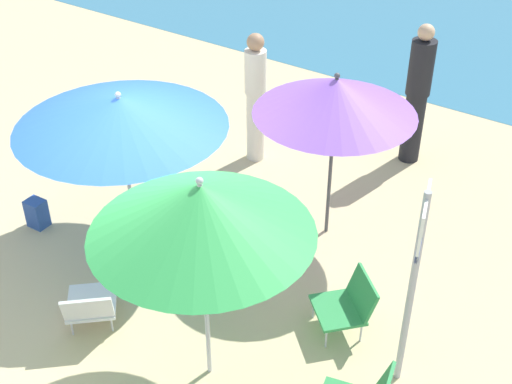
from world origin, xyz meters
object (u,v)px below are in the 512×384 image
(beach_chair_a, at_px, (90,305))
(warning_sign, at_px, (416,262))
(beach_bag, at_px, (37,213))
(umbrella_blue, at_px, (120,112))
(person_b, at_px, (417,94))
(umbrella_purple, at_px, (336,96))
(person_a, at_px, (256,97))
(umbrella_green, at_px, (201,210))
(beach_chair_e, at_px, (348,303))
(beach_chair_b, at_px, (225,253))

(beach_chair_a, relative_size, warning_sign, 0.38)
(warning_sign, relative_size, beach_bag, 5.81)
(umbrella_blue, xyz_separation_m, person_b, (1.83, 3.27, -0.63))
(warning_sign, bearing_deg, person_b, 95.35)
(warning_sign, bearing_deg, umbrella_purple, 119.23)
(umbrella_blue, height_order, person_a, umbrella_blue)
(umbrella_green, height_order, beach_chair_e, umbrella_green)
(beach_chair_a, bearing_deg, beach_bag, 22.59)
(beach_chair_b, distance_m, person_b, 3.33)
(beach_chair_e, relative_size, person_a, 0.41)
(umbrella_blue, distance_m, person_a, 2.28)
(person_a, distance_m, beach_bag, 2.97)
(umbrella_purple, height_order, beach_chair_a, umbrella_purple)
(beach_chair_b, bearing_deg, warning_sign, -80.21)
(beach_chair_a, xyz_separation_m, person_b, (1.23, 4.51, 0.68))
(person_b, distance_m, warning_sign, 3.75)
(beach_chair_b, distance_m, person_a, 2.43)
(umbrella_blue, distance_m, beach_chair_e, 2.89)
(umbrella_green, distance_m, beach_chair_a, 1.98)
(beach_chair_b, relative_size, beach_chair_e, 0.98)
(umbrella_purple, relative_size, person_b, 1.05)
(umbrella_blue, relative_size, beach_chair_e, 3.07)
(beach_chair_e, bearing_deg, beach_chair_a, -13.63)
(umbrella_green, relative_size, beach_chair_b, 2.98)
(umbrella_blue, xyz_separation_m, beach_bag, (-1.06, -0.46, -1.40))
(umbrella_blue, height_order, umbrella_green, umbrella_green)
(beach_chair_b, height_order, person_b, person_b)
(umbrella_purple, xyz_separation_m, warning_sign, (1.56, -1.48, -0.37))
(beach_chair_a, bearing_deg, umbrella_green, -124.05)
(person_a, distance_m, person_b, 2.01)
(warning_sign, distance_m, beach_bag, 4.47)
(beach_chair_a, xyz_separation_m, person_a, (-0.45, 3.40, 0.63))
(beach_chair_e, height_order, person_a, person_a)
(umbrella_purple, height_order, beach_chair_b, umbrella_purple)
(beach_chair_a, distance_m, beach_chair_b, 1.44)
(beach_chair_b, bearing_deg, person_a, 43.25)
(person_a, xyz_separation_m, warning_sign, (3.11, -2.34, 0.43))
(umbrella_green, bearing_deg, beach_chair_a, -171.95)
(person_b, xyz_separation_m, warning_sign, (1.43, -3.45, 0.37))
(umbrella_green, bearing_deg, beach_bag, 168.29)
(person_a, distance_m, warning_sign, 3.92)
(beach_chair_a, distance_m, beach_chair_e, 2.41)
(beach_chair_e, distance_m, warning_sign, 1.23)
(umbrella_green, bearing_deg, warning_sign, 32.18)
(beach_bag, bearing_deg, umbrella_blue, 23.30)
(beach_chair_a, relative_size, beach_chair_e, 1.07)
(beach_chair_e, bearing_deg, person_b, -123.47)
(person_a, bearing_deg, beach_bag, 62.34)
(umbrella_blue, height_order, beach_chair_a, umbrella_blue)
(person_a, bearing_deg, beach_chair_b, 113.69)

